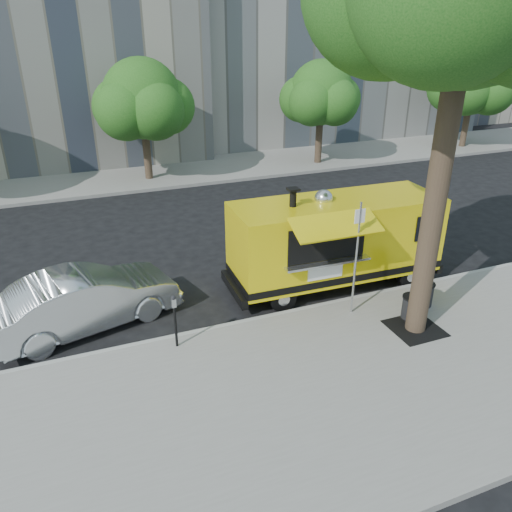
{
  "coord_description": "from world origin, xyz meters",
  "views": [
    {
      "loc": [
        -4.84,
        -10.96,
        6.96
      ],
      "look_at": [
        -0.49,
        0.0,
        1.43
      ],
      "focal_mm": 35.0,
      "sensor_mm": 36.0,
      "label": 1
    }
  ],
  "objects": [
    {
      "name": "ground",
      "position": [
        0.0,
        0.0,
        0.0
      ],
      "size": [
        120.0,
        120.0,
        0.0
      ],
      "primitive_type": "plane",
      "color": "black",
      "rests_on": "ground"
    },
    {
      "name": "sidewalk",
      "position": [
        0.0,
        -4.0,
        0.07
      ],
      "size": [
        60.0,
        6.0,
        0.15
      ],
      "primitive_type": "cube",
      "color": "gray",
      "rests_on": "ground"
    },
    {
      "name": "curb",
      "position": [
        0.0,
        -0.93,
        0.07
      ],
      "size": [
        60.0,
        0.14,
        0.16
      ],
      "primitive_type": "cube",
      "color": "#999993",
      "rests_on": "ground"
    },
    {
      "name": "far_sidewalk",
      "position": [
        0.0,
        13.5,
        0.07
      ],
      "size": [
        60.0,
        5.0,
        0.15
      ],
      "primitive_type": "cube",
      "color": "gray",
      "rests_on": "ground"
    },
    {
      "name": "building_right",
      "position": [
        30.0,
        24.0,
        8.0
      ],
      "size": [
        16.0,
        12.0,
        16.0
      ],
      "primitive_type": "cube",
      "color": "#A49C88",
      "rests_on": "ground"
    },
    {
      "name": "tree_well",
      "position": [
        2.6,
        -2.8,
        0.15
      ],
      "size": [
        1.2,
        1.2,
        0.02
      ],
      "primitive_type": "cube",
      "color": "black",
      "rests_on": "sidewalk"
    },
    {
      "name": "far_tree_b",
      "position": [
        -1.0,
        12.7,
        3.83
      ],
      "size": [
        3.6,
        3.6,
        5.5
      ],
      "color": "#33261C",
      "rests_on": "far_sidewalk"
    },
    {
      "name": "far_tree_c",
      "position": [
        8.0,
        12.4,
        3.72
      ],
      "size": [
        3.24,
        3.24,
        5.21
      ],
      "color": "#33261C",
      "rests_on": "far_sidewalk"
    },
    {
      "name": "far_tree_d",
      "position": [
        18.0,
        12.6,
        3.89
      ],
      "size": [
        3.78,
        3.78,
        5.64
      ],
      "color": "#33261C",
      "rests_on": "far_sidewalk"
    },
    {
      "name": "sign_post",
      "position": [
        1.55,
        -1.55,
        1.85
      ],
      "size": [
        0.28,
        0.06,
        3.0
      ],
      "color": "silver",
      "rests_on": "sidewalk"
    },
    {
      "name": "parking_meter",
      "position": [
        -3.0,
        -1.35,
        0.98
      ],
      "size": [
        0.11,
        0.11,
        1.33
      ],
      "color": "black",
      "rests_on": "sidewalk"
    },
    {
      "name": "food_truck",
      "position": [
        1.97,
        0.17,
        1.43
      ],
      "size": [
        6.26,
        2.94,
        3.05
      ],
      "rotation": [
        0.0,
        0.0,
        -0.03
      ],
      "color": "yellow",
      "rests_on": "ground"
    },
    {
      "name": "sedan",
      "position": [
        -4.8,
        0.54,
        0.75
      ],
      "size": [
        4.82,
        2.73,
        1.5
      ],
      "primitive_type": "imported",
      "rotation": [
        0.0,
        0.0,
        1.83
      ],
      "color": "silver",
      "rests_on": "ground"
    },
    {
      "name": "trash_bin_left",
      "position": [
        2.8,
        -2.35,
        0.48
      ],
      "size": [
        0.52,
        0.52,
        0.62
      ],
      "color": "black",
      "rests_on": "sidewalk"
    },
    {
      "name": "trash_bin_right",
      "position": [
        3.5,
        -1.92,
        0.49
      ],
      "size": [
        0.54,
        0.54,
        0.65
      ],
      "color": "black",
      "rests_on": "sidewalk"
    }
  ]
}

